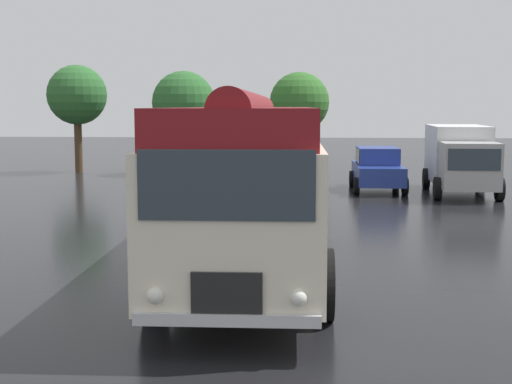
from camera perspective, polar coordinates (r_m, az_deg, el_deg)
name	(u,v)px	position (r m, az deg, el deg)	size (l,w,h in m)	color
ground_plane	(247,273)	(13.98, -0.69, -6.50)	(120.00, 120.00, 0.00)	black
vintage_bus	(251,176)	(13.75, -0.42, 1.29)	(3.00, 10.17, 3.49)	silver
car_near_left	(225,169)	(27.30, -2.48, 1.87)	(2.03, 4.24, 1.66)	#144C28
car_mid_left	(299,169)	(27.38, 3.44, 1.88)	(2.26, 4.34, 1.66)	#4C5156
car_mid_right	(377,169)	(27.79, 9.68, 1.86)	(1.96, 4.20, 1.66)	navy
box_van	(460,157)	(27.58, 15.98, 2.73)	(2.58, 5.87, 2.50)	silver
tree_far_left	(77,96)	(35.91, -14.13, 7.42)	(2.88, 2.88, 5.21)	#4C3823
tree_left_of_centre	(184,104)	(34.11, -5.79, 7.03)	(2.99, 2.99, 4.89)	#4C3823
tree_centre	(299,101)	(34.97, 3.45, 7.24)	(2.91, 2.91, 4.89)	#4C3823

